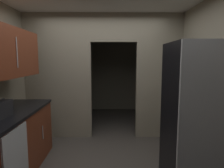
# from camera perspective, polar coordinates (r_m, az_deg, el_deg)

# --- Properties ---
(kitchen_partition) EXTENTS (3.24, 0.12, 2.58)m
(kitchen_partition) POSITION_cam_1_polar(r_m,az_deg,el_deg) (4.06, -3.43, 3.25)
(kitchen_partition) COLOR gray
(kitchen_partition) RESTS_ON ground
(adjoining_room_shell) EXTENTS (3.24, 2.40, 2.58)m
(adjoining_room_shell) POSITION_cam_1_polar(r_m,az_deg,el_deg) (5.71, -1.96, 3.56)
(adjoining_room_shell) COLOR gray
(adjoining_room_shell) RESTS_ON ground
(refrigerator) EXTENTS (0.76, 0.73, 1.85)m
(refrigerator) POSITION_cam_1_polar(r_m,az_deg,el_deg) (2.59, 24.37, -9.70)
(refrigerator) COLOR black
(refrigerator) RESTS_ON ground
(lower_cabinet_run) EXTENTS (0.68, 1.76, 0.93)m
(lower_cabinet_run) POSITION_cam_1_polar(r_m,az_deg,el_deg) (3.20, -27.83, -15.39)
(lower_cabinet_run) COLOR maroon
(lower_cabinet_run) RESTS_ON ground
(dishwasher) EXTENTS (0.02, 0.56, 0.87)m
(dishwasher) POSITION_cam_1_polar(r_m,az_deg,el_deg) (2.68, -26.17, -20.60)
(dishwasher) COLOR #B7BABC
(dishwasher) RESTS_ON ground
(upper_cabinet_counterside) EXTENTS (0.36, 1.58, 0.68)m
(upper_cabinet_counterside) POSITION_cam_1_polar(r_m,az_deg,el_deg) (2.98, -29.29, 8.07)
(upper_cabinet_counterside) COLOR maroon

